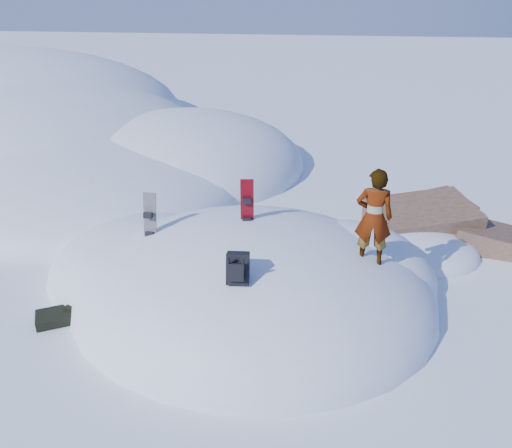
# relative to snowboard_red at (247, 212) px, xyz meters

# --- Properties ---
(ground) EXTENTS (120.00, 120.00, 0.00)m
(ground) POSITION_rel_snowboard_red_xyz_m (0.18, -0.44, -1.63)
(ground) COLOR white
(ground) RESTS_ON ground
(snow_mound) EXTENTS (8.00, 6.00, 3.00)m
(snow_mound) POSITION_rel_snowboard_red_xyz_m (0.01, -0.20, -1.63)
(snow_mound) COLOR white
(snow_mound) RESTS_ON ground
(snow_ridge) EXTENTS (21.50, 18.50, 6.40)m
(snow_ridge) POSITION_rel_snowboard_red_xyz_m (-10.26, 9.41, -1.63)
(snow_ridge) COLOR white
(snow_ridge) RESTS_ON ground
(rock_outcrop) EXTENTS (4.68, 4.41, 1.68)m
(rock_outcrop) POSITION_rel_snowboard_red_xyz_m (3.90, 2.57, -1.62)
(rock_outcrop) COLOR brown
(rock_outcrop) RESTS_ON ground
(snowboard_red) EXTENTS (0.25, 0.15, 1.34)m
(snowboard_red) POSITION_rel_snowboard_red_xyz_m (0.00, 0.00, 0.00)
(snowboard_red) COLOR #B9091B
(snowboard_red) RESTS_ON snow_mound
(snowboard_dark) EXTENTS (0.26, 0.26, 1.31)m
(snowboard_dark) POSITION_rel_snowboard_red_xyz_m (-1.81, -0.39, -0.25)
(snowboard_dark) COLOR black
(snowboard_dark) RESTS_ON snow_mound
(backpack) EXTENTS (0.39, 0.45, 0.59)m
(backpack) POSITION_rel_snowboard_red_xyz_m (0.18, -1.91, -0.11)
(backpack) COLOR black
(backpack) RESTS_ON snow_mound
(gear_pile) EXTENTS (0.91, 0.74, 0.24)m
(gear_pile) POSITION_rel_snowboard_red_xyz_m (-3.17, -1.71, -1.51)
(gear_pile) COLOR black
(gear_pile) RESTS_ON ground
(person) EXTENTS (0.65, 0.45, 1.72)m
(person) POSITION_rel_snowboard_red_xyz_m (2.28, -0.63, 0.34)
(person) COLOR slate
(person) RESTS_ON snow_mound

